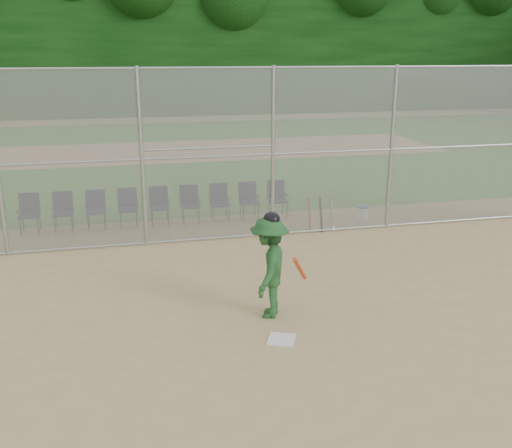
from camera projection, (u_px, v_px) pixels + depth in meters
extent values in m
plane|color=tan|center=(293.00, 335.00, 8.96)|extent=(100.00, 100.00, 0.00)
plane|color=#29651E|center=(177.00, 151.00, 25.72)|extent=(100.00, 100.00, 0.00)
plane|color=tan|center=(177.00, 151.00, 25.72)|extent=(24.00, 24.00, 0.00)
cube|color=gray|center=(231.00, 156.00, 13.04)|extent=(16.00, 0.02, 4.00)
cylinder|color=#9EA3A8|center=(230.00, 68.00, 12.47)|extent=(16.00, 0.05, 0.05)
cube|color=black|center=(149.00, 34.00, 39.97)|extent=(80.00, 5.00, 11.00)
cube|color=silver|center=(281.00, 339.00, 8.81)|extent=(0.54, 0.54, 0.02)
imported|color=#1F4E23|center=(269.00, 267.00, 9.42)|extent=(1.05, 1.28, 1.73)
ellipsoid|color=black|center=(270.00, 219.00, 9.17)|extent=(0.27, 0.30, 0.23)
cylinder|color=#D64114|center=(300.00, 269.00, 9.11)|extent=(0.43, 0.61, 0.60)
cylinder|color=white|center=(363.00, 214.00, 15.08)|extent=(0.28, 0.28, 0.34)
cylinder|color=#265BA5|center=(363.00, 207.00, 15.03)|extent=(0.30, 0.30, 0.04)
cylinder|color=#D84C14|center=(309.00, 215.00, 14.03)|extent=(0.06, 0.25, 0.84)
cylinder|color=black|center=(321.00, 215.00, 14.10)|extent=(0.06, 0.27, 0.84)
cylinder|color=#B2B2B7|center=(332.00, 214.00, 14.17)|extent=(0.06, 0.30, 0.83)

